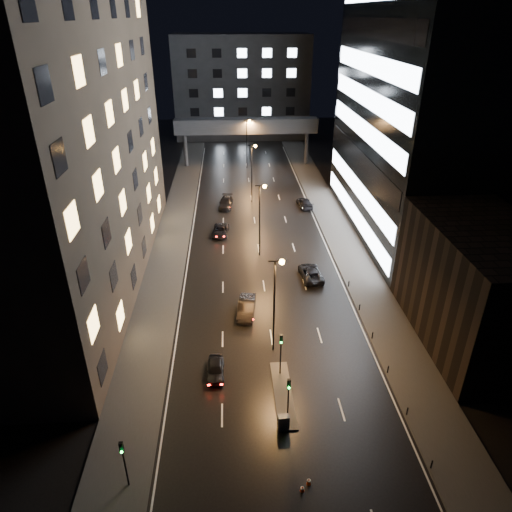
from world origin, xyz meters
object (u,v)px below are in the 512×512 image
Objects in this scene: car_away_a at (216,369)px; car_toward_a at (311,273)px; car_away_b at (247,308)px; car_away_c at (220,231)px; utility_cabinet at (284,422)px; car_toward_b at (305,203)px; car_away_d at (226,203)px.

car_toward_a is (11.57, 16.63, 0.09)m from car_away_a.
car_away_c is (-3.05, 20.55, -0.15)m from car_away_b.
car_away_a is 3.00× the size of utility_cabinet.
car_away_a is at bearing 64.66° from car_toward_b.
car_toward_a is at bearing -60.23° from car_away_d.
car_away_d reaches higher than car_away_a.
car_away_d is 1.00× the size of car_toward_a.
utility_cabinet is (-6.08, -23.21, 0.05)m from car_toward_a.
utility_cabinet is (5.31, -36.53, 0.11)m from car_away_c.
car_away_a is 29.95m from car_away_c.
car_away_c is 0.92× the size of car_toward_a.
car_away_b is 0.98× the size of car_toward_b.
car_away_d is (0.85, 11.11, 0.09)m from car_away_c.
car_away_b is 1.03× the size of car_away_c.
car_toward_a is 23.85m from car_toward_b.
car_toward_b is 4.02× the size of utility_cabinet.
car_away_b reaches higher than car_toward_a.
car_away_b is at bearing 92.84° from utility_cabinet.
car_away_a is at bearing -85.00° from car_away_d.
car_toward_a is at bearing 70.11° from utility_cabinet.
car_away_d is 1.04× the size of car_toward_b.
car_away_c is at bearing 30.34° from car_toward_b.
car_away_d is 47.85m from utility_cabinet.
utility_cabinet reaches higher than car_away_c.
utility_cabinet reaches higher than car_away_a.
utility_cabinet is at bearing -78.21° from car_away_d.
car_away_b is at bearing 36.95° from car_toward_a.
car_toward_a reaches higher than car_away_c.
car_toward_a is 1.04× the size of car_toward_b.
car_away_a is 0.76× the size of car_away_b.
car_away_a is 41.08m from car_away_d.
car_away_a is at bearing -84.36° from car_away_c.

